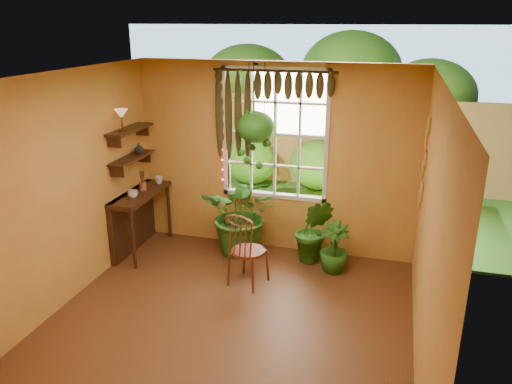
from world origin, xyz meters
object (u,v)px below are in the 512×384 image
hanging_basket (256,129)px  counter_ledge (135,214)px  potted_plant_mid (314,230)px  potted_plant_left (243,214)px  windsor_chair (247,260)px

hanging_basket → counter_ledge: bearing=-167.5°
hanging_basket → potted_plant_mid: bearing=-3.6°
potted_plant_left → counter_ledge: bearing=-167.8°
hanging_basket → windsor_chair: bearing=-80.9°
potted_plant_mid → hanging_basket: size_ratio=0.67×
windsor_chair → hanging_basket: size_ratio=0.82×
windsor_chair → potted_plant_left: size_ratio=0.95×
counter_ledge → potted_plant_left: bearing=12.2°
windsor_chair → potted_plant_left: (-0.33, 0.87, 0.27)m
windsor_chair → potted_plant_mid: windsor_chair is taller
windsor_chair → potted_plant_left: bearing=126.6°
potted_plant_mid → hanging_basket: (-0.85, 0.05, 1.36)m
potted_plant_left → potted_plant_mid: 1.04m
counter_ledge → potted_plant_mid: bearing=7.2°
potted_plant_mid → hanging_basket: 1.61m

